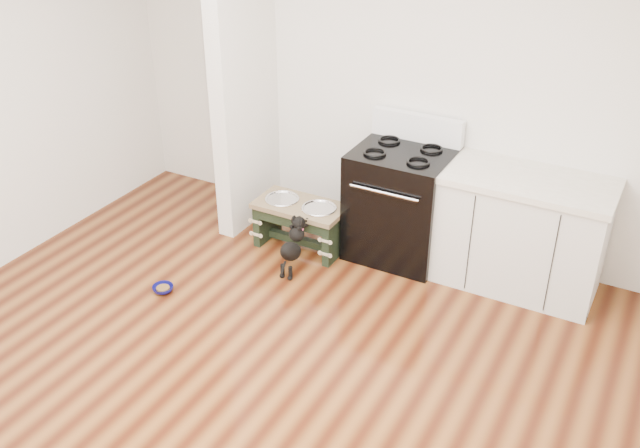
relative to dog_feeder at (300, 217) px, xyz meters
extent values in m
plane|color=#40190B|center=(0.51, -1.84, -0.29)|extent=(5.00, 5.00, 0.00)
plane|color=silver|center=(0.51, 0.66, 1.06)|extent=(5.00, 0.00, 5.00)
cube|color=silver|center=(-0.67, 0.26, 1.06)|extent=(0.15, 0.80, 2.70)
cube|color=black|center=(0.76, 0.31, 0.17)|extent=(0.76, 0.65, 0.92)
cube|color=black|center=(0.76, 0.00, 0.11)|extent=(0.58, 0.02, 0.50)
cylinder|color=silver|center=(0.76, -0.04, 0.43)|extent=(0.56, 0.02, 0.02)
cube|color=white|center=(0.76, 0.59, 0.74)|extent=(0.76, 0.08, 0.22)
torus|color=black|center=(0.58, 0.17, 0.64)|extent=(0.18, 0.18, 0.02)
torus|color=black|center=(0.94, 0.17, 0.64)|extent=(0.18, 0.18, 0.02)
torus|color=black|center=(0.58, 0.45, 0.64)|extent=(0.18, 0.18, 0.02)
torus|color=black|center=(0.94, 0.45, 0.64)|extent=(0.18, 0.18, 0.02)
cube|color=silver|center=(1.74, 0.34, 0.14)|extent=(1.20, 0.60, 0.86)
cube|color=beige|center=(1.74, 0.34, 0.59)|extent=(1.24, 0.64, 0.05)
cube|color=black|center=(1.74, 0.08, -0.24)|extent=(1.20, 0.06, 0.10)
cube|color=black|center=(-0.33, 0.01, -0.11)|extent=(0.06, 0.36, 0.37)
cube|color=black|center=(0.33, 0.01, -0.11)|extent=(0.06, 0.36, 0.37)
cube|color=black|center=(0.00, -0.16, 0.03)|extent=(0.60, 0.03, 0.09)
cube|color=black|center=(0.00, 0.01, -0.23)|extent=(0.60, 0.06, 0.06)
cube|color=brown|center=(0.00, 0.01, 0.10)|extent=(0.75, 0.40, 0.04)
cylinder|color=silver|center=(-0.18, 0.01, 0.10)|extent=(0.26, 0.26, 0.05)
cylinder|color=silver|center=(0.18, 0.01, 0.10)|extent=(0.26, 0.26, 0.05)
torus|color=silver|center=(-0.18, 0.01, 0.12)|extent=(0.29, 0.29, 0.02)
torus|color=silver|center=(0.18, 0.01, 0.12)|extent=(0.29, 0.29, 0.02)
cylinder|color=black|center=(0.10, -0.46, -0.24)|extent=(0.03, 0.03, 0.11)
cylinder|color=black|center=(0.17, -0.46, -0.24)|extent=(0.03, 0.03, 0.11)
sphere|color=black|center=(0.10, -0.47, -0.28)|extent=(0.04, 0.04, 0.04)
sphere|color=black|center=(0.17, -0.47, -0.28)|extent=(0.04, 0.04, 0.04)
ellipsoid|color=black|center=(0.13, -0.39, -0.09)|extent=(0.13, 0.31, 0.27)
sphere|color=black|center=(0.13, -0.29, 0.02)|extent=(0.12, 0.12, 0.12)
sphere|color=black|center=(0.13, -0.25, 0.10)|extent=(0.11, 0.11, 0.11)
sphere|color=black|center=(0.10, -0.18, 0.10)|extent=(0.04, 0.04, 0.04)
sphere|color=black|center=(0.17, -0.18, 0.10)|extent=(0.04, 0.04, 0.04)
cylinder|color=black|center=(0.13, -0.50, -0.18)|extent=(0.02, 0.09, 0.10)
torus|color=#E34265|center=(0.13, -0.27, 0.06)|extent=(0.10, 0.07, 0.09)
imported|color=#0D0C56|center=(-0.60, -1.08, -0.27)|extent=(0.21, 0.21, 0.05)
cylinder|color=#543718|center=(-0.60, -1.08, -0.27)|extent=(0.10, 0.10, 0.02)
camera|label=1|loc=(2.62, -4.48, 2.87)|focal=40.00mm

